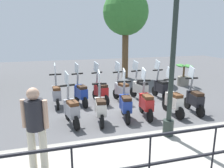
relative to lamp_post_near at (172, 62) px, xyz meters
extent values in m
plane|color=#4C4C4F|center=(2.40, 0.22, -1.98)|extent=(28.00, 28.00, 0.00)
cube|color=#A39E93|center=(-0.80, 0.22, -1.90)|extent=(2.20, 20.00, 0.15)
cube|color=gray|center=(0.25, 0.22, -1.90)|extent=(0.10, 20.00, 0.15)
cube|color=black|center=(-1.80, 0.22, -0.78)|extent=(0.04, 16.00, 0.04)
cube|color=black|center=(-1.80, 0.22, -1.25)|extent=(0.04, 16.00, 0.04)
cylinder|color=black|center=(-1.80, 0.22, -1.30)|extent=(0.03, 0.03, 1.05)
cylinder|color=black|center=(-1.80, 1.37, -1.30)|extent=(0.03, 0.03, 1.05)
cylinder|color=#232D28|center=(0.00, 0.00, -1.63)|extent=(0.26, 0.26, 0.40)
cylinder|color=#232D28|center=(0.00, 0.00, 0.18)|extent=(0.12, 0.12, 4.02)
cylinder|color=beige|center=(-0.55, 3.14, -1.42)|extent=(0.14, 0.14, 0.82)
cylinder|color=beige|center=(-0.63, 2.93, -1.42)|extent=(0.14, 0.14, 0.82)
cylinder|color=#232328|center=(-0.59, 3.04, -0.73)|extent=(0.41, 0.41, 0.55)
sphere|color=tan|center=(-0.59, 3.04, -0.35)|extent=(0.22, 0.22, 0.22)
cylinder|color=tan|center=(-0.52, 3.22, -0.72)|extent=(0.09, 0.09, 0.52)
cylinder|color=tan|center=(-0.66, 2.85, -0.72)|extent=(0.09, 0.09, 0.52)
cylinder|color=brown|center=(7.54, -1.44, -0.61)|extent=(0.36, 0.36, 2.74)
sphere|color=#387A33|center=(7.54, -1.44, 1.71)|extent=(2.53, 2.53, 2.53)
cylinder|color=slate|center=(4.90, -3.64, -1.75)|extent=(0.56, 0.56, 0.45)
cylinder|color=brown|center=(4.90, -3.64, -1.28)|extent=(0.10, 0.10, 0.50)
ellipsoid|color=#387A33|center=(5.15, -3.64, -0.98)|extent=(0.56, 0.16, 0.10)
ellipsoid|color=#387A33|center=(4.65, -3.64, -0.98)|extent=(0.56, 0.16, 0.10)
ellipsoid|color=#387A33|center=(4.90, -3.39, -0.98)|extent=(0.56, 0.16, 0.10)
ellipsoid|color=#387A33|center=(4.90, -3.89, -0.98)|extent=(0.56, 0.16, 0.10)
ellipsoid|color=#387A33|center=(5.08, -3.46, -0.98)|extent=(0.56, 0.16, 0.10)
ellipsoid|color=#387A33|center=(4.72, -3.82, -0.98)|extent=(0.56, 0.16, 0.10)
cylinder|color=black|center=(1.92, -1.86, -1.78)|extent=(0.41, 0.12, 0.40)
cylinder|color=black|center=(1.09, -1.78, -1.78)|extent=(0.41, 0.12, 0.40)
cube|color=black|center=(1.42, -1.81, -1.50)|extent=(0.62, 0.34, 0.36)
cube|color=black|center=(1.71, -1.84, -1.48)|extent=(0.15, 0.31, 0.44)
cube|color=black|center=(1.35, -1.80, -1.27)|extent=(0.42, 0.30, 0.10)
cylinder|color=gray|center=(1.77, -1.84, -1.12)|extent=(0.19, 0.09, 0.55)
cube|color=black|center=(1.77, -1.84, -0.85)|extent=(0.10, 0.44, 0.05)
cube|color=silver|center=(1.83, -1.85, -0.65)|extent=(0.39, 0.07, 0.42)
cylinder|color=black|center=(1.93, -1.02, -1.78)|extent=(0.40, 0.09, 0.40)
cylinder|color=black|center=(1.10, -1.05, -1.78)|extent=(0.40, 0.09, 0.40)
cube|color=beige|center=(1.43, -1.04, -1.50)|extent=(0.61, 0.30, 0.36)
cube|color=beige|center=(1.72, -1.03, -1.48)|extent=(0.13, 0.30, 0.44)
cube|color=#4C2D19|center=(1.36, -1.04, -1.27)|extent=(0.41, 0.27, 0.10)
cylinder|color=gray|center=(1.78, -1.03, -1.12)|extent=(0.18, 0.07, 0.55)
cube|color=black|center=(1.78, -1.03, -0.85)|extent=(0.07, 0.44, 0.05)
cube|color=silver|center=(1.84, -1.03, -0.65)|extent=(0.39, 0.04, 0.42)
cylinder|color=black|center=(2.02, -0.15, -1.78)|extent=(0.41, 0.12, 0.40)
cylinder|color=black|center=(1.19, -0.07, -1.78)|extent=(0.41, 0.12, 0.40)
cube|color=#B21E1E|center=(1.52, -0.10, -1.50)|extent=(0.62, 0.34, 0.36)
cube|color=#B21E1E|center=(1.81, -0.13, -1.48)|extent=(0.15, 0.31, 0.44)
cube|color=#4C2D19|center=(1.45, -0.10, -1.27)|extent=(0.42, 0.30, 0.10)
cylinder|color=gray|center=(1.87, -0.14, -1.12)|extent=(0.19, 0.09, 0.55)
cube|color=black|center=(1.87, -0.14, -0.85)|extent=(0.10, 0.44, 0.05)
cube|color=silver|center=(1.93, -0.14, -0.65)|extent=(0.39, 0.07, 0.42)
cylinder|color=black|center=(2.05, 0.50, -1.78)|extent=(0.41, 0.14, 0.40)
cylinder|color=black|center=(1.23, 0.62, -1.78)|extent=(0.41, 0.14, 0.40)
cube|color=navy|center=(1.56, 0.57, -1.50)|extent=(0.63, 0.36, 0.36)
cube|color=navy|center=(1.85, 0.53, -1.48)|extent=(0.16, 0.31, 0.44)
cube|color=black|center=(1.49, 0.58, -1.27)|extent=(0.43, 0.32, 0.10)
cylinder|color=gray|center=(1.90, 0.52, -1.12)|extent=(0.19, 0.10, 0.55)
cube|color=black|center=(1.90, 0.52, -0.85)|extent=(0.12, 0.44, 0.05)
cube|color=silver|center=(1.96, 0.51, -0.65)|extent=(0.39, 0.09, 0.42)
cylinder|color=black|center=(1.97, 1.32, -1.78)|extent=(0.41, 0.13, 0.40)
cylinder|color=black|center=(1.14, 1.42, -1.78)|extent=(0.41, 0.13, 0.40)
cube|color=beige|center=(1.47, 1.38, -1.50)|extent=(0.63, 0.35, 0.36)
cube|color=beige|center=(1.76, 1.35, -1.48)|extent=(0.15, 0.31, 0.44)
cube|color=black|center=(1.40, 1.39, -1.27)|extent=(0.43, 0.31, 0.10)
cylinder|color=gray|center=(1.82, 1.34, -1.12)|extent=(0.19, 0.09, 0.55)
cube|color=black|center=(1.82, 1.34, -0.85)|extent=(0.11, 0.44, 0.05)
cube|color=silver|center=(1.88, 1.33, -0.65)|extent=(0.39, 0.08, 0.42)
cylinder|color=black|center=(2.03, 2.31, -1.78)|extent=(0.41, 0.16, 0.40)
cylinder|color=black|center=(1.22, 2.14, -1.78)|extent=(0.41, 0.16, 0.40)
cube|color=gray|center=(1.54, 2.21, -1.50)|extent=(0.65, 0.40, 0.36)
cube|color=gray|center=(1.82, 2.27, -1.48)|extent=(0.18, 0.32, 0.44)
cube|color=#4C2D19|center=(1.47, 2.19, -1.27)|extent=(0.45, 0.34, 0.10)
cylinder|color=gray|center=(1.88, 2.28, -1.12)|extent=(0.19, 0.11, 0.55)
cube|color=black|center=(1.88, 2.28, -0.85)|extent=(0.15, 0.44, 0.05)
cube|color=silver|center=(1.94, 2.29, -0.65)|extent=(0.39, 0.11, 0.42)
cylinder|color=black|center=(3.64, -1.45, -1.78)|extent=(0.40, 0.11, 0.40)
cylinder|color=black|center=(2.82, -1.51, -1.78)|extent=(0.40, 0.11, 0.40)
cube|color=black|center=(3.14, -1.49, -1.50)|extent=(0.62, 0.32, 0.36)
cube|color=black|center=(3.43, -1.47, -1.48)|extent=(0.14, 0.31, 0.44)
cube|color=black|center=(3.07, -1.49, -1.27)|extent=(0.42, 0.29, 0.10)
cylinder|color=gray|center=(3.49, -1.46, -1.12)|extent=(0.19, 0.08, 0.55)
cube|color=black|center=(3.49, -1.46, -0.85)|extent=(0.09, 0.44, 0.05)
cube|color=silver|center=(3.55, -1.46, -0.65)|extent=(0.39, 0.06, 0.42)
cylinder|color=black|center=(3.72, -0.51, -1.78)|extent=(0.41, 0.18, 0.40)
cylinder|color=black|center=(2.92, -0.72, -1.78)|extent=(0.41, 0.18, 0.40)
cube|color=beige|center=(3.24, -0.63, -1.50)|extent=(0.65, 0.43, 0.36)
cube|color=beige|center=(3.52, -0.56, -1.48)|extent=(0.19, 0.32, 0.44)
cube|color=black|center=(3.17, -0.65, -1.27)|extent=(0.45, 0.35, 0.10)
cylinder|color=gray|center=(3.57, -0.54, -1.12)|extent=(0.19, 0.11, 0.55)
cube|color=black|center=(3.57, -0.54, -0.85)|extent=(0.17, 0.44, 0.05)
cube|color=silver|center=(3.63, -0.53, -0.65)|extent=(0.38, 0.13, 0.42)
cylinder|color=black|center=(3.66, 0.26, -1.78)|extent=(0.41, 0.17, 0.40)
cylinder|color=black|center=(2.85, 0.08, -1.78)|extent=(0.41, 0.17, 0.40)
cube|color=#B7BCC6|center=(3.17, 0.15, -1.50)|extent=(0.65, 0.40, 0.36)
cube|color=#B7BCC6|center=(3.46, 0.21, -1.48)|extent=(0.18, 0.32, 0.44)
cube|color=#4C2D19|center=(3.11, 0.14, -1.27)|extent=(0.45, 0.34, 0.10)
cylinder|color=gray|center=(3.52, 0.23, -1.12)|extent=(0.19, 0.11, 0.55)
cube|color=black|center=(3.52, 0.23, -0.85)|extent=(0.15, 0.44, 0.05)
cube|color=silver|center=(3.57, 0.24, -0.65)|extent=(0.39, 0.11, 0.42)
cylinder|color=black|center=(3.76, 1.08, -1.78)|extent=(0.41, 0.19, 0.40)
cylinder|color=black|center=(2.96, 0.85, -1.78)|extent=(0.41, 0.19, 0.40)
cube|color=#B21E1E|center=(3.28, 0.95, -1.50)|extent=(0.65, 0.44, 0.36)
cube|color=#B21E1E|center=(3.56, 1.03, -1.48)|extent=(0.20, 0.32, 0.44)
cube|color=black|center=(3.21, 0.93, -1.27)|extent=(0.46, 0.36, 0.10)
cylinder|color=gray|center=(3.62, 1.04, -1.12)|extent=(0.20, 0.12, 0.55)
cube|color=black|center=(3.62, 1.04, -0.85)|extent=(0.18, 0.44, 0.05)
cube|color=silver|center=(3.67, 1.06, -0.65)|extent=(0.38, 0.14, 0.42)
cylinder|color=black|center=(3.74, 1.83, -1.78)|extent=(0.41, 0.17, 0.40)
cylinder|color=black|center=(2.93, 1.63, -1.78)|extent=(0.41, 0.17, 0.40)
cube|color=navy|center=(3.25, 1.71, -1.50)|extent=(0.65, 0.41, 0.36)
cube|color=navy|center=(3.53, 1.78, -1.48)|extent=(0.19, 0.32, 0.44)
cube|color=black|center=(3.18, 1.69, -1.27)|extent=(0.45, 0.35, 0.10)
cylinder|color=gray|center=(3.59, 1.79, -1.12)|extent=(0.19, 0.11, 0.55)
cube|color=black|center=(3.59, 1.79, -0.85)|extent=(0.16, 0.44, 0.05)
cube|color=silver|center=(3.65, 1.80, -0.65)|extent=(0.38, 0.12, 0.42)
cylinder|color=black|center=(3.83, 2.59, -1.78)|extent=(0.40, 0.09, 0.40)
cylinder|color=black|center=(3.00, 2.57, -1.78)|extent=(0.40, 0.09, 0.40)
cube|color=gray|center=(3.33, 2.58, -1.50)|extent=(0.60, 0.29, 0.36)
cube|color=gray|center=(3.62, 2.58, -1.48)|extent=(0.12, 0.30, 0.44)
cube|color=#4C2D19|center=(3.26, 2.58, -1.27)|extent=(0.40, 0.27, 0.10)
cylinder|color=gray|center=(3.68, 2.59, -1.12)|extent=(0.18, 0.07, 0.55)
cube|color=black|center=(3.68, 2.59, -0.85)|extent=(0.07, 0.44, 0.05)
cube|color=silver|center=(3.74, 2.59, -0.65)|extent=(0.39, 0.04, 0.42)
camera|label=1|loc=(-4.45, 2.69, 0.71)|focal=35.00mm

